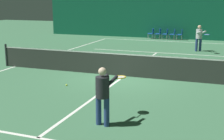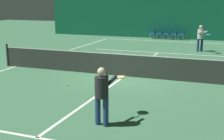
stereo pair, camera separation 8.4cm
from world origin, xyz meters
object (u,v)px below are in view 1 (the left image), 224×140
(courtside_chair_0, at_px, (152,33))
(courtside_chair_2, at_px, (166,33))
(tennis_ball, at_px, (67,85))
(tennis_net, at_px, (124,64))
(courtside_chair_1, at_px, (159,33))
(player_near, at_px, (103,92))
(courtside_chair_4, at_px, (180,34))
(player_far, at_px, (199,36))
(courtside_chair_3, at_px, (173,34))

(courtside_chair_0, distance_m, courtside_chair_2, 1.18)
(tennis_ball, bearing_deg, tennis_net, 55.04)
(courtside_chair_1, bearing_deg, courtside_chair_2, 90.00)
(player_near, height_order, courtside_chair_1, player_near)
(tennis_net, bearing_deg, courtside_chair_2, 93.29)
(player_near, xyz_separation_m, courtside_chair_4, (-0.70, 18.35, -0.39))
(courtside_chair_4, bearing_deg, courtside_chair_1, -90.00)
(player_near, xyz_separation_m, courtside_chair_2, (-1.88, 18.35, -0.39))
(player_far, relative_size, courtside_chair_3, 1.92)
(courtside_chair_4, bearing_deg, courtside_chair_0, -90.00)
(player_near, relative_size, courtside_chair_1, 1.79)
(tennis_net, xyz_separation_m, courtside_chair_4, (0.42, 13.22, -0.03))
(courtside_chair_2, distance_m, courtside_chair_3, 0.59)
(courtside_chair_2, distance_m, tennis_ball, 15.43)
(courtside_chair_4, height_order, tennis_ball, courtside_chair_4)
(tennis_net, distance_m, player_near, 5.27)
(courtside_chair_3, distance_m, courtside_chair_4, 0.59)
(courtside_chair_4, bearing_deg, player_far, 19.26)
(player_near, relative_size, player_far, 0.93)
(courtside_chair_3, bearing_deg, courtside_chair_4, 90.00)
(courtside_chair_1, xyz_separation_m, tennis_ball, (-0.18, -15.41, -0.45))
(courtside_chair_3, bearing_deg, courtside_chair_0, -90.00)
(courtside_chair_0, relative_size, courtside_chair_4, 1.00)
(tennis_net, relative_size, courtside_chair_3, 14.29)
(courtside_chair_2, distance_m, courtside_chair_4, 1.18)
(courtside_chair_0, height_order, courtside_chair_1, same)
(player_far, height_order, courtside_chair_1, player_far)
(courtside_chair_4, bearing_deg, courtside_chair_3, -90.00)
(player_far, height_order, courtside_chair_2, player_far)
(courtside_chair_0, xyz_separation_m, courtside_chair_1, (0.59, 0.00, 0.00))
(player_far, relative_size, courtside_chair_1, 1.92)
(player_far, xyz_separation_m, courtside_chair_0, (-4.26, 5.43, -0.46))
(courtside_chair_1, bearing_deg, tennis_net, 5.83)
(tennis_net, distance_m, courtside_chair_1, 13.29)
(tennis_net, height_order, courtside_chair_1, tennis_net)
(player_far, distance_m, courtside_chair_0, 6.92)
(courtside_chair_2, relative_size, tennis_ball, 12.73)
(tennis_ball, bearing_deg, courtside_chair_1, 89.33)
(courtside_chair_2, bearing_deg, tennis_ball, -2.86)
(tennis_ball, bearing_deg, courtside_chair_2, 87.14)
(courtside_chair_0, bearing_deg, courtside_chair_1, 90.00)
(tennis_net, xyz_separation_m, courtside_chair_1, (-1.35, 13.22, -0.03))
(player_far, distance_m, courtside_chair_3, 5.99)
(player_far, xyz_separation_m, courtside_chair_2, (-3.08, 5.43, -0.46))
(tennis_net, distance_m, courtside_chair_3, 13.22)
(tennis_net, distance_m, courtside_chair_4, 13.23)
(courtside_chair_0, relative_size, tennis_ball, 12.73)
(player_near, bearing_deg, courtside_chair_4, 11.08)
(courtside_chair_1, bearing_deg, player_near, 7.68)
(player_far, bearing_deg, courtside_chair_2, 178.27)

